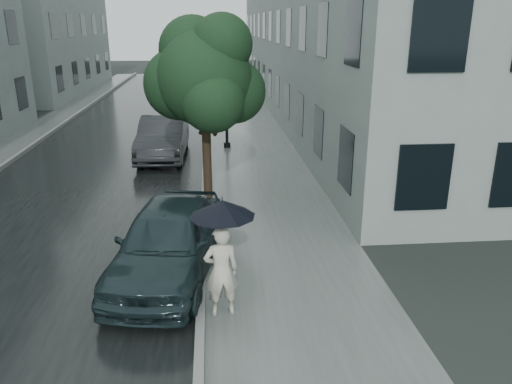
{
  "coord_description": "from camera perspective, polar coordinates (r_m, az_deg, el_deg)",
  "views": [
    {
      "loc": [
        -1.28,
        -8.58,
        4.83
      ],
      "look_at": [
        -0.37,
        1.69,
        1.3
      ],
      "focal_mm": 35.0,
      "sensor_mm": 36.0,
      "label": 1
    }
  ],
  "objects": [
    {
      "name": "building_far_b",
      "position": [
        40.56,
        -24.03,
        16.17
      ],
      "size": [
        7.02,
        18.0,
        8.0
      ],
      "color": "gray",
      "rests_on": "ground"
    },
    {
      "name": "building_near",
      "position": [
        28.88,
        8.88,
        18.02
      ],
      "size": [
        7.02,
        36.0,
        9.0
      ],
      "color": "gray",
      "rests_on": "ground"
    },
    {
      "name": "umbrella",
      "position": [
        8.13,
        -3.88,
        -1.86
      ],
      "size": [
        1.27,
        1.27,
        1.21
      ],
      "rotation": [
        0.0,
        0.0,
        -0.18
      ],
      "color": "black",
      "rests_on": "ground"
    },
    {
      "name": "kerb_far",
      "position": [
        22.35,
        -24.09,
        4.95
      ],
      "size": [
        0.15,
        60.0,
        0.15
      ],
      "primitive_type": "cube",
      "color": "slate",
      "rests_on": "ground"
    },
    {
      "name": "street_tree",
      "position": [
        13.63,
        -5.91,
        13.01
      ],
      "size": [
        3.32,
        3.01,
        5.08
      ],
      "color": "#332619",
      "rests_on": "ground"
    },
    {
      "name": "sidewalk",
      "position": [
        21.19,
        -0.81,
        5.72
      ],
      "size": [
        3.5,
        60.0,
        0.01
      ],
      "primitive_type": "cube",
      "color": "slate",
      "rests_on": "ground"
    },
    {
      "name": "sidewalk_far",
      "position": [
        22.68,
        -26.28,
        4.64
      ],
      "size": [
        1.7,
        60.0,
        0.01
      ],
      "primitive_type": "cube",
      "color": "#4C5451",
      "rests_on": "ground"
    },
    {
      "name": "car_near",
      "position": [
        9.99,
        -9.94,
        -5.47
      ],
      "size": [
        2.5,
        4.64,
        1.5
      ],
      "primitive_type": "imported",
      "rotation": [
        0.0,
        0.0,
        -0.17
      ],
      "color": "#1C2C2F",
      "rests_on": "ground"
    },
    {
      "name": "car_far",
      "position": [
        19.01,
        -10.56,
        6.22
      ],
      "size": [
        1.72,
        4.64,
        1.52
      ],
      "primitive_type": "imported",
      "rotation": [
        0.0,
        0.0,
        -0.03
      ],
      "color": "#24272A",
      "rests_on": "ground"
    },
    {
      "name": "pedestrian",
      "position": [
        8.57,
        -3.99,
        -9.0
      ],
      "size": [
        0.65,
        0.48,
        1.64
      ],
      "primitive_type": "imported",
      "rotation": [
        0.0,
        0.0,
        3.29
      ],
      "color": "beige",
      "rests_on": "sidewalk"
    },
    {
      "name": "asphalt_road",
      "position": [
        21.48,
        -15.18,
        5.23
      ],
      "size": [
        6.85,
        60.0,
        0.0
      ],
      "primitive_type": "cube",
      "color": "black",
      "rests_on": "ground"
    },
    {
      "name": "kerb_near",
      "position": [
        21.12,
        -5.78,
        5.78
      ],
      "size": [
        0.15,
        60.0,
        0.15
      ],
      "primitive_type": "cube",
      "color": "slate",
      "rests_on": "ground"
    },
    {
      "name": "ground",
      "position": [
        9.93,
        3.04,
        -10.24
      ],
      "size": [
        120.0,
        120.0,
        0.0
      ],
      "primitive_type": "plane",
      "color": "black",
      "rests_on": "ground"
    },
    {
      "name": "lamp_post",
      "position": [
        19.89,
        -3.93,
        12.93
      ],
      "size": [
        0.84,
        0.37,
        4.84
      ],
      "rotation": [
        0.0,
        0.0,
        -0.14
      ],
      "color": "black",
      "rests_on": "ground"
    }
  ]
}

